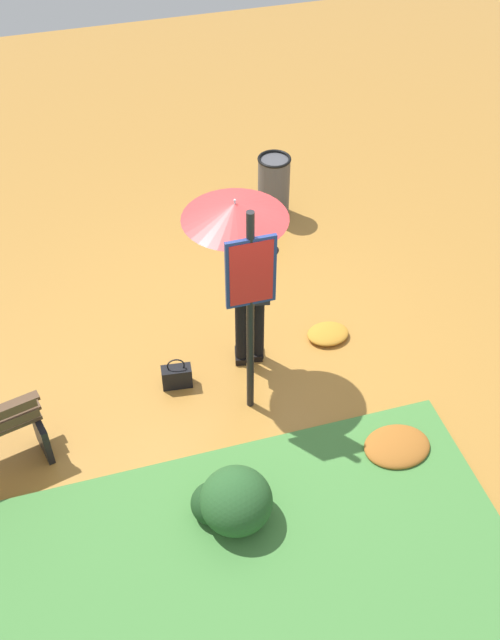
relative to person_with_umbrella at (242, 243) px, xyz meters
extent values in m
plane|color=#B27A33|center=(-0.02, -0.09, -1.55)|extent=(18.00, 18.00, 0.00)
cylinder|color=black|center=(-0.17, -0.01, -1.12)|extent=(0.12, 0.12, 0.86)
cylinder|color=black|center=(0.01, -0.01, -1.12)|extent=(0.12, 0.12, 0.86)
cube|color=black|center=(-0.17, -0.05, -1.51)|extent=(0.16, 0.24, 0.08)
cube|color=black|center=(0.01, -0.05, -1.51)|extent=(0.16, 0.24, 0.08)
cube|color=#232328|center=(-0.08, -0.01, -0.37)|extent=(0.42, 0.32, 0.64)
sphere|color=tan|center=(-0.08, -0.01, 0.09)|extent=(0.20, 0.20, 0.20)
ellipsoid|color=black|center=(-0.08, -0.01, 0.12)|extent=(0.20, 0.20, 0.15)
cylinder|color=#232328|center=(-0.29, -0.04, -0.16)|extent=(0.18, 0.13, 0.18)
cylinder|color=#232328|center=(-0.25, -0.05, -0.07)|extent=(0.24, 0.11, 0.33)
cube|color=black|center=(-0.17, -0.03, 0.07)|extent=(0.07, 0.03, 0.14)
cylinder|color=#232328|center=(0.08, -0.01, -0.13)|extent=(0.11, 0.10, 0.09)
cylinder|color=#232328|center=(0.07, 0.00, -0.04)|extent=(0.10, 0.09, 0.23)
cylinder|color=#A5A5AD|center=(0.06, 0.01, 0.27)|extent=(0.02, 0.02, 0.41)
cone|color=#B22D2D|center=(0.06, 0.01, 0.37)|extent=(0.96, 0.96, 0.16)
sphere|color=#A5A5AD|center=(0.06, 0.01, 0.48)|extent=(0.02, 0.02, 0.02)
cylinder|color=black|center=(0.09, 0.58, -0.40)|extent=(0.07, 0.07, 2.30)
cube|color=navy|center=(0.09, 0.60, 0.15)|extent=(0.44, 0.04, 0.70)
cube|color=red|center=(0.09, 0.61, 0.15)|extent=(0.38, 0.01, 0.64)
cube|color=black|center=(0.72, 0.13, -1.43)|extent=(0.31, 0.17, 0.24)
torus|color=black|center=(0.72, 0.13, -1.27)|extent=(0.18, 0.03, 0.18)
cube|color=black|center=(2.08, 0.59, -1.33)|extent=(0.15, 0.36, 0.44)
cylinder|color=#4C4C51|center=(-1.10, -2.43, -1.15)|extent=(0.40, 0.40, 0.80)
torus|color=black|center=(-1.10, -2.43, -0.74)|extent=(0.42, 0.42, 0.04)
ellipsoid|color=#285628|center=(0.57, 1.80, -1.27)|extent=(0.62, 0.62, 0.56)
ellipsoid|color=#1E421E|center=(0.76, 1.71, -1.37)|extent=(0.37, 0.37, 0.37)
ellipsoid|color=#C68428|center=(-0.98, -0.09, -1.50)|extent=(0.45, 0.36, 0.10)
ellipsoid|color=#A86023|center=(-1.06, 1.52, -1.48)|extent=(0.63, 0.50, 0.14)
camera|label=1|loc=(1.49, 5.35, 4.25)|focal=43.18mm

